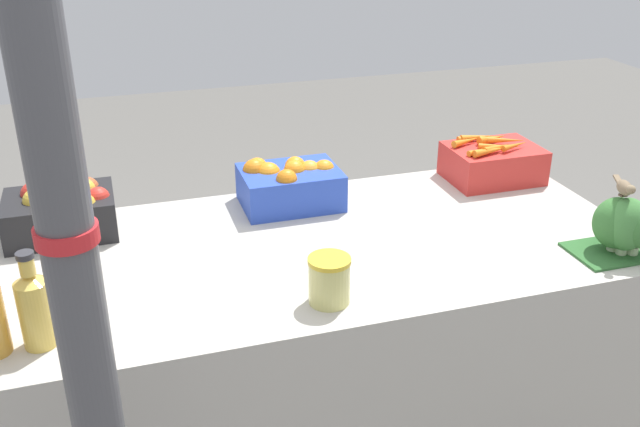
{
  "coord_description": "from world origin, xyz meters",
  "views": [
    {
      "loc": [
        -0.57,
        -1.83,
        1.82
      ],
      "look_at": [
        0.0,
        0.0,
        0.93
      ],
      "focal_mm": 40.0,
      "sensor_mm": 36.0,
      "label": 1
    }
  ],
  "objects_px": {
    "broccoli_pile": "(626,225)",
    "pickle_jar": "(329,280)",
    "carrot_crate": "(492,161)",
    "sparrow_bird": "(625,188)",
    "apple_crate": "(63,210)",
    "orange_crate": "(289,183)",
    "juice_bottle_golden": "(35,307)",
    "support_pole": "(77,295)"
  },
  "relations": [
    {
      "from": "carrot_crate",
      "to": "broccoli_pile",
      "type": "distance_m",
      "value": 0.64
    },
    {
      "from": "support_pole",
      "to": "carrot_crate",
      "type": "xyz_separation_m",
      "value": [
        1.41,
        1.01,
        -0.28
      ]
    },
    {
      "from": "broccoli_pile",
      "to": "pickle_jar",
      "type": "height_order",
      "value": "broccoli_pile"
    },
    {
      "from": "carrot_crate",
      "to": "sparrow_bird",
      "type": "height_order",
      "value": "sparrow_bird"
    },
    {
      "from": "juice_bottle_golden",
      "to": "broccoli_pile",
      "type": "bearing_deg",
      "value": -1.08
    },
    {
      "from": "sparrow_bird",
      "to": "broccoli_pile",
      "type": "bearing_deg",
      "value": 69.93
    },
    {
      "from": "carrot_crate",
      "to": "pickle_jar",
      "type": "xyz_separation_m",
      "value": [
        -0.83,
        -0.63,
        -0.01
      ]
    },
    {
      "from": "support_pole",
      "to": "apple_crate",
      "type": "height_order",
      "value": "support_pole"
    },
    {
      "from": "juice_bottle_golden",
      "to": "apple_crate",
      "type": "bearing_deg",
      "value": 85.42
    },
    {
      "from": "support_pole",
      "to": "orange_crate",
      "type": "bearing_deg",
      "value": 57.57
    },
    {
      "from": "carrot_crate",
      "to": "broccoli_pile",
      "type": "xyz_separation_m",
      "value": [
        0.07,
        -0.64,
        0.03
      ]
    },
    {
      "from": "orange_crate",
      "to": "apple_crate",
      "type": "bearing_deg",
      "value": -179.62
    },
    {
      "from": "orange_crate",
      "to": "broccoli_pile",
      "type": "xyz_separation_m",
      "value": [
        0.83,
        -0.64,
        0.02
      ]
    },
    {
      "from": "orange_crate",
      "to": "pickle_jar",
      "type": "height_order",
      "value": "orange_crate"
    },
    {
      "from": "juice_bottle_golden",
      "to": "pickle_jar",
      "type": "distance_m",
      "value": 0.71
    },
    {
      "from": "sparrow_bird",
      "to": "juice_bottle_golden",
      "type": "bearing_deg",
      "value": -72.23
    },
    {
      "from": "juice_bottle_golden",
      "to": "pickle_jar",
      "type": "relative_size",
      "value": 1.91
    },
    {
      "from": "apple_crate",
      "to": "pickle_jar",
      "type": "height_order",
      "value": "apple_crate"
    },
    {
      "from": "juice_bottle_golden",
      "to": "pickle_jar",
      "type": "xyz_separation_m",
      "value": [
        0.71,
        -0.02,
        -0.04
      ]
    },
    {
      "from": "pickle_jar",
      "to": "sparrow_bird",
      "type": "bearing_deg",
      "value": 0.35
    },
    {
      "from": "broccoli_pile",
      "to": "carrot_crate",
      "type": "bearing_deg",
      "value": 96.08
    },
    {
      "from": "support_pole",
      "to": "juice_bottle_golden",
      "type": "bearing_deg",
      "value": 107.25
    },
    {
      "from": "broccoli_pile",
      "to": "juice_bottle_golden",
      "type": "xyz_separation_m",
      "value": [
        -1.6,
        0.03,
        0.01
      ]
    },
    {
      "from": "broccoli_pile",
      "to": "sparrow_bird",
      "type": "height_order",
      "value": "sparrow_bird"
    },
    {
      "from": "juice_bottle_golden",
      "to": "pickle_jar",
      "type": "height_order",
      "value": "juice_bottle_golden"
    },
    {
      "from": "orange_crate",
      "to": "juice_bottle_golden",
      "type": "relative_size",
      "value": 1.33
    },
    {
      "from": "support_pole",
      "to": "broccoli_pile",
      "type": "height_order",
      "value": "support_pole"
    },
    {
      "from": "juice_bottle_golden",
      "to": "sparrow_bird",
      "type": "relative_size",
      "value": 1.85
    },
    {
      "from": "orange_crate",
      "to": "broccoli_pile",
      "type": "height_order",
      "value": "broccoli_pile"
    },
    {
      "from": "apple_crate",
      "to": "carrot_crate",
      "type": "distance_m",
      "value": 1.49
    },
    {
      "from": "pickle_jar",
      "to": "support_pole",
      "type": "bearing_deg",
      "value": -146.71
    },
    {
      "from": "apple_crate",
      "to": "orange_crate",
      "type": "height_order",
      "value": "apple_crate"
    },
    {
      "from": "support_pole",
      "to": "pickle_jar",
      "type": "bearing_deg",
      "value": 33.29
    },
    {
      "from": "broccoli_pile",
      "to": "sparrow_bird",
      "type": "relative_size",
      "value": 1.78
    },
    {
      "from": "support_pole",
      "to": "pickle_jar",
      "type": "height_order",
      "value": "support_pole"
    },
    {
      "from": "support_pole",
      "to": "broccoli_pile",
      "type": "xyz_separation_m",
      "value": [
        1.48,
        0.37,
        -0.25
      ]
    },
    {
      "from": "apple_crate",
      "to": "sparrow_bird",
      "type": "relative_size",
      "value": 2.46
    },
    {
      "from": "juice_bottle_golden",
      "to": "orange_crate",
      "type": "bearing_deg",
      "value": 38.37
    },
    {
      "from": "broccoli_pile",
      "to": "sparrow_bird",
      "type": "distance_m",
      "value": 0.12
    },
    {
      "from": "apple_crate",
      "to": "pickle_jar",
      "type": "bearing_deg",
      "value": -43.52
    },
    {
      "from": "pickle_jar",
      "to": "orange_crate",
      "type": "bearing_deg",
      "value": 84.44
    },
    {
      "from": "orange_crate",
      "to": "juice_bottle_golden",
      "type": "bearing_deg",
      "value": -141.63
    }
  ]
}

